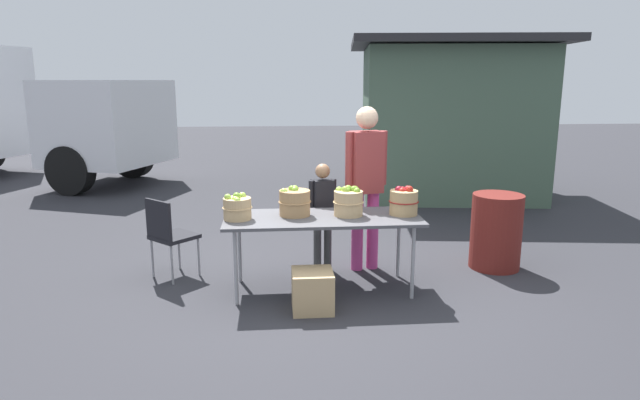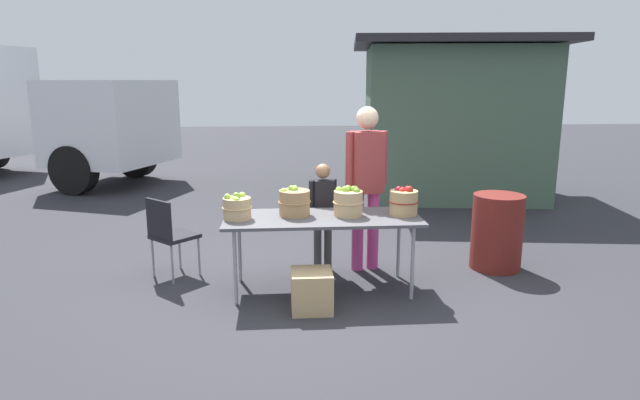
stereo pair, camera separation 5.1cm
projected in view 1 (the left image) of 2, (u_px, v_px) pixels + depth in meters
The scene contains 12 objects.
ground_plane at pixel (323, 289), 5.41m from camera, with size 40.00×40.00×0.00m, color #2D2D33.
market_table at pixel (323, 221), 5.26m from camera, with size 1.90×0.76×0.75m.
apple_basket_green_0 at pixel (237, 207), 5.13m from camera, with size 0.28×0.28×0.26m.
apple_basket_green_1 at pixel (295, 202), 5.28m from camera, with size 0.32×0.32×0.29m.
apple_basket_green_2 at pixel (348, 202), 5.27m from camera, with size 0.30×0.30×0.30m.
apple_basket_red_0 at pixel (404, 201), 5.31m from camera, with size 0.29×0.29×0.29m.
vendor_adult at pixel (366, 176), 5.79m from camera, with size 0.46×0.30×1.78m.
child_customer at pixel (323, 209), 5.81m from camera, with size 0.30×0.21×1.18m.
food_kiosk at pixel (449, 118), 9.74m from camera, with size 3.84×3.32×2.74m.
folding_chair at pixel (168, 232), 5.61m from camera, with size 0.57×0.57×0.86m.
trash_barrel at pixel (496, 231), 5.97m from camera, with size 0.55×0.55×0.83m, color maroon.
produce_crate at pixel (313, 291), 4.89m from camera, with size 0.37×0.37×0.37m, color tan.
Camera 1 is at (-0.47, -5.07, 2.04)m, focal length 30.40 mm.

